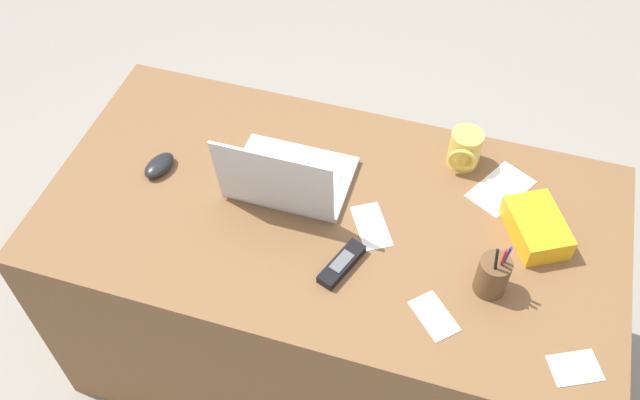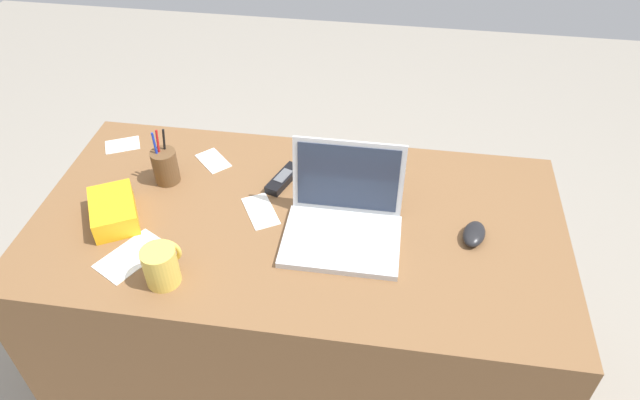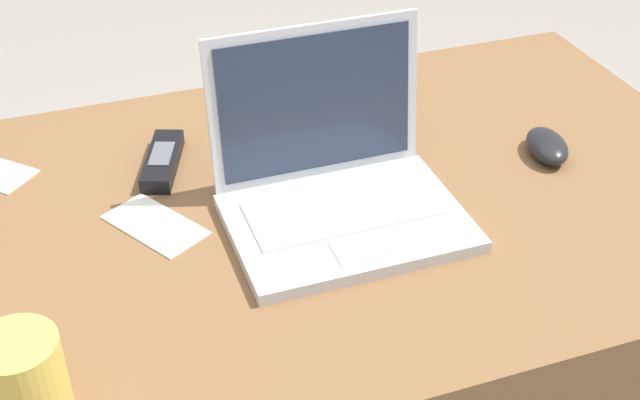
# 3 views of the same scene
# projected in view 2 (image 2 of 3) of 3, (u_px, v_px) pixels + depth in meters

# --- Properties ---
(ground_plane) EXTENTS (6.00, 6.00, 0.00)m
(ground_plane) POSITION_uv_depth(u_px,v_px,m) (303.00, 367.00, 2.14)
(ground_plane) COLOR gray
(desk) EXTENTS (1.51, 0.79, 0.75)m
(desk) POSITION_uv_depth(u_px,v_px,m) (301.00, 303.00, 1.89)
(desk) COLOR brown
(desk) RESTS_ON ground
(laptop) EXTENTS (0.32, 0.26, 0.24)m
(laptop) POSITION_uv_depth(u_px,v_px,m) (343.00, 220.00, 1.57)
(laptop) COLOR silver
(laptop) RESTS_ON desk
(computer_mouse) EXTENTS (0.08, 0.11, 0.03)m
(computer_mouse) POSITION_uv_depth(u_px,v_px,m) (474.00, 234.00, 1.57)
(computer_mouse) COLOR black
(computer_mouse) RESTS_ON desk
(coffee_mug_white) EXTENTS (0.09, 0.10, 0.11)m
(coffee_mug_white) POSITION_uv_depth(u_px,v_px,m) (161.00, 265.00, 1.44)
(coffee_mug_white) COLOR #E0BC4C
(coffee_mug_white) RESTS_ON desk
(cordless_phone) EXTENTS (0.09, 0.15, 0.03)m
(cordless_phone) POSITION_uv_depth(u_px,v_px,m) (283.00, 179.00, 1.76)
(cordless_phone) COLOR black
(cordless_phone) RESTS_ON desk
(pen_holder) EXTENTS (0.08, 0.08, 0.18)m
(pen_holder) POSITION_uv_depth(u_px,v_px,m) (165.00, 166.00, 1.74)
(pen_holder) COLOR brown
(pen_holder) RESTS_ON desk
(snack_bag) EXTENTS (0.19, 0.22, 0.07)m
(snack_bag) POSITION_uv_depth(u_px,v_px,m) (114.00, 211.00, 1.62)
(snack_bag) COLOR #F2AD19
(snack_bag) RESTS_ON desk
(paper_note_near_laptop) EXTENTS (0.14, 0.16, 0.00)m
(paper_note_near_laptop) POSITION_uv_depth(u_px,v_px,m) (261.00, 211.00, 1.67)
(paper_note_near_laptop) COLOR white
(paper_note_near_laptop) RESTS_ON desk
(paper_note_left) EXTENTS (0.18, 0.21, 0.00)m
(paper_note_left) POSITION_uv_depth(u_px,v_px,m) (132.00, 256.00, 1.53)
(paper_note_left) COLOR white
(paper_note_left) RESTS_ON desk
(paper_note_right) EXTENTS (0.13, 0.12, 0.00)m
(paper_note_right) POSITION_uv_depth(u_px,v_px,m) (123.00, 145.00, 1.91)
(paper_note_right) COLOR white
(paper_note_right) RESTS_ON desk
(paper_note_front) EXTENTS (0.13, 0.13, 0.00)m
(paper_note_front) POSITION_uv_depth(u_px,v_px,m) (213.00, 161.00, 1.85)
(paper_note_front) COLOR white
(paper_note_front) RESTS_ON desk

